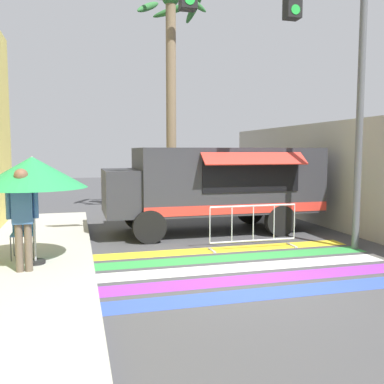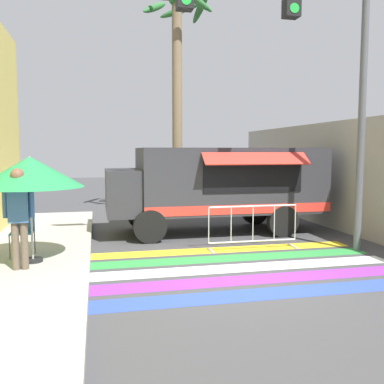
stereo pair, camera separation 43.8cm
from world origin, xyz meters
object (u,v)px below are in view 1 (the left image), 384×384
object	(u,v)px
patio_umbrella	(32,173)
barricade_front	(253,227)
traffic_signal_pole	(296,38)
vendor_person	(22,213)
palm_tree	(172,62)
food_truck	(211,182)
folding_chair	(23,229)

from	to	relation	value
patio_umbrella	barricade_front	xyz separation A→B (m)	(4.69, 0.72, -1.35)
traffic_signal_pole	vendor_person	xyz separation A→B (m)	(-5.44, -0.56, -3.42)
barricade_front	palm_tree	size ratio (longest dim) A/B	0.28
food_truck	barricade_front	xyz separation A→B (m)	(0.34, -2.18, -0.88)
patio_umbrella	palm_tree	bearing A→B (deg)	57.02
food_truck	vendor_person	distance (m)	5.62
patio_umbrella	palm_tree	distance (m)	8.04
traffic_signal_pole	folding_chair	distance (m)	6.81
patio_umbrella	folding_chair	distance (m)	1.31
vendor_person	palm_tree	distance (m)	8.78
food_truck	barricade_front	size ratio (longest dim) A/B	2.75
food_truck	traffic_signal_pole	distance (m)	4.40
folding_chair	palm_tree	xyz separation A→B (m)	(4.23, 5.53, 4.51)
food_truck	folding_chair	world-z (taller)	food_truck
food_truck	traffic_signal_pole	size ratio (longest dim) A/B	0.90
patio_umbrella	food_truck	bearing A→B (deg)	33.66
palm_tree	traffic_signal_pole	bearing A→B (deg)	-77.63
vendor_person	barricade_front	distance (m)	5.02
palm_tree	folding_chair	bearing A→B (deg)	-127.44
vendor_person	folding_chair	bearing A→B (deg)	87.82
folding_chair	palm_tree	size ratio (longest dim) A/B	0.12
traffic_signal_pole	patio_umbrella	bearing A→B (deg)	-179.35
vendor_person	traffic_signal_pole	bearing A→B (deg)	-2.67
traffic_signal_pole	palm_tree	size ratio (longest dim) A/B	0.84
food_truck	barricade_front	distance (m)	2.37
vendor_person	patio_umbrella	bearing A→B (deg)	66.12
folding_chair	barricade_front	size ratio (longest dim) A/B	0.44
food_truck	palm_tree	bearing A→B (deg)	96.52
food_truck	barricade_front	bearing A→B (deg)	-81.05
food_truck	barricade_front	world-z (taller)	food_truck
barricade_front	folding_chair	bearing A→B (deg)	-178.59
food_truck	folding_chair	distance (m)	5.19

